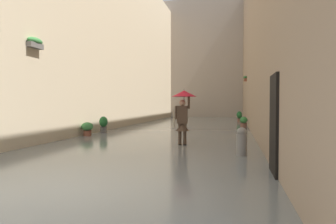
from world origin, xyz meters
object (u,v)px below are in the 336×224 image
object	(u,v)px
potted_plant_mid_left	(239,117)
potted_plant_far_right	(103,124)
mooring_bollard	(242,143)
person_wading	(183,108)
potted_plant_far_left	(244,122)
potted_plant_mid_right	(87,129)

from	to	relation	value
potted_plant_mid_left	potted_plant_far_right	bearing A→B (deg)	57.95
potted_plant_mid_left	mooring_bollard	size ratio (longest dim) A/B	1.03
person_wading	potted_plant_far_left	world-z (taller)	person_wading
potted_plant_far_right	person_wading	bearing A→B (deg)	143.66
potted_plant_far_right	mooring_bollard	size ratio (longest dim) A/B	1.02
potted_plant_mid_right	person_wading	bearing A→B (deg)	157.42
potted_plant_far_left	potted_plant_mid_right	bearing A→B (deg)	42.28
person_wading	potted_plant_mid_right	bearing A→B (deg)	-22.58
person_wading	mooring_bollard	distance (m)	2.93
potted_plant_far_right	potted_plant_mid_right	xyz separation A→B (m)	(0.16, 1.41, -0.10)
person_wading	potted_plant_mid_left	distance (m)	14.49
person_wading	potted_plant_mid_right	xyz separation A→B (m)	(4.78, -1.99, -1.00)
person_wading	potted_plant_mid_right	size ratio (longest dim) A/B	2.98
potted_plant_mid_left	mooring_bollard	world-z (taller)	potted_plant_mid_left
person_wading	potted_plant_mid_left	bearing A→B (deg)	-98.74
potted_plant_far_right	potted_plant_mid_left	world-z (taller)	potted_plant_mid_left
person_wading	potted_plant_mid_left	xyz separation A→B (m)	(-2.20, -14.30, -0.91)
potted_plant_mid_left	potted_plant_mid_right	bearing A→B (deg)	60.44
potted_plant_far_left	potted_plant_mid_left	world-z (taller)	potted_plant_mid_left
potted_plant_far_left	person_wading	bearing A→B (deg)	74.39
person_wading	potted_plant_far_right	bearing A→B (deg)	-36.34
potted_plant_mid_right	mooring_bollard	bearing A→B (deg)	150.28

